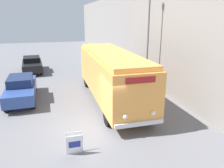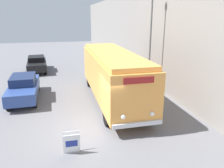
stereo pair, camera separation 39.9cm
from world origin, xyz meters
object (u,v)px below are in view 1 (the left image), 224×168
at_px(vintage_bus, 111,73).
at_px(streetlamp, 149,26).
at_px(parked_car_near, 21,88).
at_px(parked_car_mid, 32,64).
at_px(sign_board, 74,144).

distance_m(vintage_bus, streetlamp, 4.25).
relative_size(streetlamp, parked_car_near, 1.51).
distance_m(parked_car_near, parked_car_mid, 7.91).
relative_size(sign_board, streetlamp, 0.12).
height_order(parked_car_near, parked_car_mid, parked_car_near).
bearing_deg(sign_board, parked_car_mid, 99.65).
relative_size(sign_board, parked_car_mid, 0.19).
height_order(streetlamp, parked_car_near, streetlamp).
height_order(sign_board, streetlamp, streetlamp).
height_order(streetlamp, parked_car_mid, streetlamp).
bearing_deg(streetlamp, vintage_bus, -158.53).
relative_size(vintage_bus, parked_car_mid, 2.09).
height_order(vintage_bus, streetlamp, streetlamp).
distance_m(sign_board, parked_car_near, 7.34).
bearing_deg(streetlamp, sign_board, -132.64).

